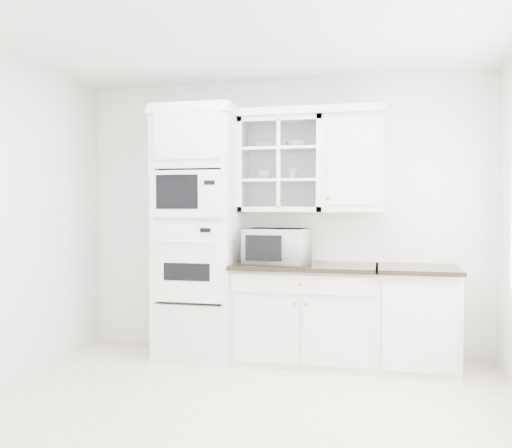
# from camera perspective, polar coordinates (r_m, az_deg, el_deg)

# --- Properties ---
(ground) EXTENTS (4.00, 3.50, 0.01)m
(ground) POSITION_cam_1_polar(r_m,az_deg,el_deg) (3.94, -2.12, -19.72)
(ground) COLOR beige
(ground) RESTS_ON ground
(room_shell) EXTENTS (4.00, 3.50, 2.70)m
(room_shell) POSITION_cam_1_polar(r_m,az_deg,el_deg) (4.09, -0.58, 6.41)
(room_shell) COLOR white
(room_shell) RESTS_ON ground
(oven_column) EXTENTS (0.76, 0.68, 2.40)m
(oven_column) POSITION_cam_1_polar(r_m,az_deg,el_deg) (5.25, -6.03, -0.90)
(oven_column) COLOR silver
(oven_column) RESTS_ON ground
(base_cabinet_run) EXTENTS (1.32, 0.67, 0.92)m
(base_cabinet_run) POSITION_cam_1_polar(r_m,az_deg,el_deg) (5.13, 5.21, -9.27)
(base_cabinet_run) COLOR silver
(base_cabinet_run) RESTS_ON ground
(extra_base_cabinet) EXTENTS (0.72, 0.67, 0.92)m
(extra_base_cabinet) POSITION_cam_1_polar(r_m,az_deg,el_deg) (5.10, 16.58, -9.42)
(extra_base_cabinet) COLOR silver
(extra_base_cabinet) RESTS_ON ground
(upper_cabinet_glass) EXTENTS (0.80, 0.33, 0.90)m
(upper_cabinet_glass) POSITION_cam_1_polar(r_m,az_deg,el_deg) (5.22, 2.72, 6.24)
(upper_cabinet_glass) COLOR silver
(upper_cabinet_glass) RESTS_ON room_shell
(upper_cabinet_solid) EXTENTS (0.55, 0.33, 0.90)m
(upper_cabinet_solid) POSITION_cam_1_polar(r_m,az_deg,el_deg) (5.14, 10.19, 6.27)
(upper_cabinet_solid) COLOR silver
(upper_cabinet_solid) RESTS_ON room_shell
(crown_molding) EXTENTS (2.14, 0.38, 0.07)m
(crown_molding) POSITION_cam_1_polar(r_m,az_deg,el_deg) (5.27, 1.54, 11.50)
(crown_molding) COLOR white
(crown_molding) RESTS_ON room_shell
(countertop_microwave) EXTENTS (0.62, 0.54, 0.33)m
(countertop_microwave) POSITION_cam_1_polar(r_m,az_deg,el_deg) (5.05, 2.27, -2.32)
(countertop_microwave) COLOR white
(countertop_microwave) RESTS_ON base_cabinet_run
(bowl_a) EXTENTS (0.23, 0.23, 0.05)m
(bowl_a) POSITION_cam_1_polar(r_m,az_deg,el_deg) (5.26, 0.78, 8.22)
(bowl_a) COLOR white
(bowl_a) RESTS_ON upper_cabinet_glass
(bowl_b) EXTENTS (0.23, 0.23, 0.06)m
(bowl_b) POSITION_cam_1_polar(r_m,az_deg,el_deg) (5.21, 4.22, 8.33)
(bowl_b) COLOR white
(bowl_b) RESTS_ON upper_cabinet_glass
(cup_a) EXTENTS (0.13, 0.13, 0.09)m
(cup_a) POSITION_cam_1_polar(r_m,az_deg,el_deg) (5.23, 0.86, 5.17)
(cup_a) COLOR white
(cup_a) RESTS_ON upper_cabinet_glass
(cup_b) EXTENTS (0.11, 0.11, 0.10)m
(cup_b) POSITION_cam_1_polar(r_m,az_deg,el_deg) (5.18, 3.88, 5.27)
(cup_b) COLOR white
(cup_b) RESTS_ON upper_cabinet_glass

